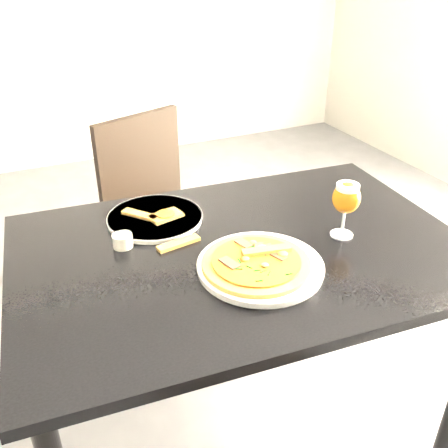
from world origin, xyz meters
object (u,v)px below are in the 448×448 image
dining_table (242,274)px  chair_far (161,216)px  pizza (257,262)px  beer_glass (346,198)px

dining_table → chair_far: chair_far is taller
dining_table → pizza: 0.16m
chair_far → beer_glass: 0.92m
chair_far → pizza: 0.89m
dining_table → beer_glass: size_ratio=7.89×
dining_table → beer_glass: beer_glass is taller
pizza → beer_glass: size_ratio=1.68×
pizza → beer_glass: 0.31m
dining_table → beer_glass: 0.35m
pizza → beer_glass: bearing=10.3°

